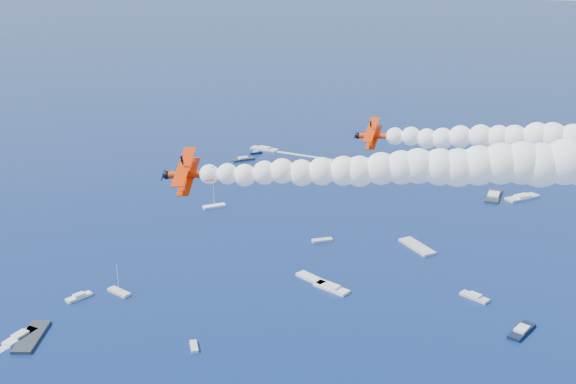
% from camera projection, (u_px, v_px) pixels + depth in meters
% --- Properties ---
extents(biplane_lead, '(7.47, 8.97, 6.77)m').
position_uv_depth(biplane_lead, '(375.00, 136.00, 115.33)').
color(biplane_lead, red).
extents(biplane_trail, '(10.36, 11.92, 8.57)m').
position_uv_depth(biplane_trail, '(190.00, 174.00, 102.30)').
color(biplane_trail, red).
extents(smoke_trail_lead, '(56.47, 21.59, 10.39)m').
position_uv_depth(smoke_trail_lead, '(563.00, 138.00, 106.33)').
color(smoke_trail_lead, white).
extents(smoke_trail_trail, '(57.28, 38.05, 10.39)m').
position_uv_depth(smoke_trail_trail, '(390.00, 169.00, 97.85)').
color(smoke_trail_trail, white).
extents(spectator_boats, '(204.27, 163.34, 0.70)m').
position_uv_depth(spectator_boats, '(411.00, 248.00, 206.58)').
color(spectator_boats, silver).
rests_on(spectator_boats, ground).
extents(boat_wakes, '(166.55, 198.44, 0.04)m').
position_uv_depth(boat_wakes, '(354.00, 252.00, 205.08)').
color(boat_wakes, white).
rests_on(boat_wakes, ground).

